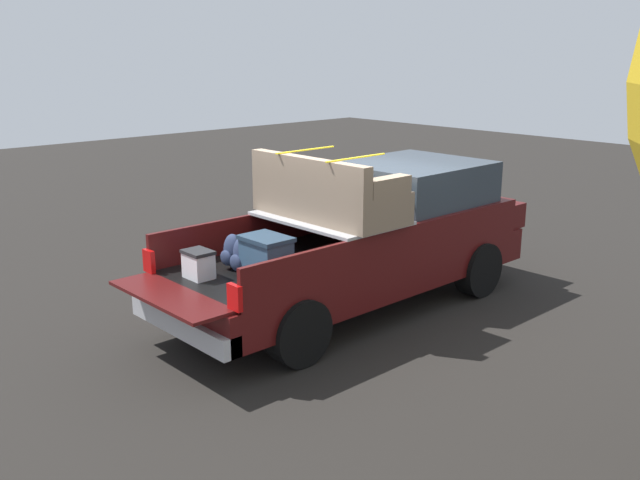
{
  "coord_description": "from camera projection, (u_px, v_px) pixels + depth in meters",
  "views": [
    {
      "loc": [
        -6.66,
        -6.56,
        3.53
      ],
      "look_at": [
        -0.6,
        0.0,
        1.1
      ],
      "focal_mm": 39.64,
      "sensor_mm": 36.0,
      "label": 1
    }
  ],
  "objects": [
    {
      "name": "ground_plane",
      "position": [
        351.0,
        308.0,
        9.94
      ],
      "size": [
        40.0,
        40.0,
        0.0
      ],
      "primitive_type": "plane",
      "color": "black"
    },
    {
      "name": "trash_can",
      "position": [
        355.0,
        203.0,
        14.34
      ],
      "size": [
        0.6,
        0.6,
        0.98
      ],
      "color": "#3F4C66",
      "rests_on": "ground_plane"
    },
    {
      "name": "pickup_truck",
      "position": [
        371.0,
        236.0,
        9.92
      ],
      "size": [
        6.05,
        2.1,
        2.23
      ],
      "color": "#470F0F",
      "rests_on": "ground_plane"
    }
  ]
}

